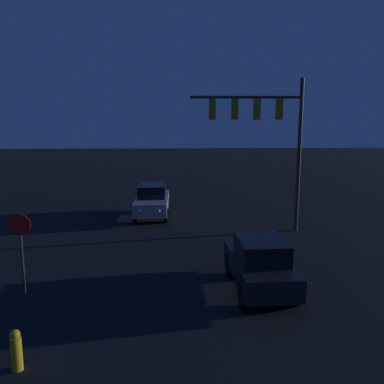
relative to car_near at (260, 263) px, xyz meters
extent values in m
cube|color=black|center=(0.00, 0.05, -0.14)|extent=(1.82, 3.97, 0.67)
cube|color=black|center=(0.01, -0.15, 0.51)|extent=(1.48, 1.90, 0.63)
cylinder|color=black|center=(-0.81, 1.22, -0.48)|extent=(0.21, 0.74, 0.74)
cylinder|color=black|center=(0.69, 1.29, -0.48)|extent=(0.21, 0.74, 0.74)
cylinder|color=black|center=(-0.70, -1.20, -0.48)|extent=(0.21, 0.74, 0.74)
cylinder|color=black|center=(0.81, -1.12, -0.48)|extent=(0.21, 0.74, 0.74)
sphere|color=#F9EFC6|center=(-0.55, 1.99, -0.08)|extent=(0.18, 0.18, 0.18)
sphere|color=#F9EFC6|center=(0.35, 2.03, -0.08)|extent=(0.18, 0.18, 0.18)
cube|color=#99999E|center=(-3.89, 9.36, -0.14)|extent=(1.66, 3.90, 0.67)
cube|color=black|center=(-3.89, 9.56, 0.51)|extent=(1.40, 1.84, 0.63)
cylinder|color=black|center=(-3.14, 8.15, -0.48)|extent=(0.19, 0.74, 0.74)
cylinder|color=black|center=(-4.65, 8.16, -0.48)|extent=(0.19, 0.74, 0.74)
cylinder|color=black|center=(-3.13, 10.57, -0.48)|extent=(0.19, 0.74, 0.74)
cylinder|color=black|center=(-4.63, 10.58, -0.48)|extent=(0.19, 0.74, 0.74)
sphere|color=#F9EFC6|center=(-3.45, 7.39, -0.08)|extent=(0.18, 0.18, 0.18)
sphere|color=#F9EFC6|center=(-4.35, 7.40, -0.08)|extent=(0.18, 0.18, 0.18)
cylinder|color=#2D2D2D|center=(2.90, 6.51, 2.57)|extent=(0.18, 0.18, 6.85)
cube|color=#2D2D2D|center=(0.45, 6.51, 5.18)|extent=(4.89, 0.12, 0.12)
cube|color=#A57F14|center=(1.92, 6.51, 4.67)|extent=(0.28, 0.28, 0.90)
cylinder|color=green|center=(1.92, 6.36, 4.87)|extent=(0.20, 0.02, 0.20)
cube|color=#A57F14|center=(0.94, 6.51, 4.67)|extent=(0.28, 0.28, 0.90)
cylinder|color=green|center=(0.94, 6.36, 4.87)|extent=(0.20, 0.02, 0.20)
cube|color=#A57F14|center=(-0.03, 6.51, 4.67)|extent=(0.28, 0.28, 0.90)
cylinder|color=green|center=(-0.03, 6.36, 4.87)|extent=(0.20, 0.02, 0.20)
cube|color=#A57F14|center=(-1.01, 6.51, 4.67)|extent=(0.28, 0.28, 0.90)
cylinder|color=green|center=(-1.01, 6.36, 4.87)|extent=(0.20, 0.02, 0.20)
cylinder|color=#2D2D2D|center=(-7.04, -0.43, 0.44)|extent=(0.07, 0.07, 2.58)
cylinder|color=red|center=(-7.04, -0.45, 1.41)|extent=(0.64, 0.03, 0.64)
cylinder|color=gold|center=(-5.96, -4.01, -0.48)|extent=(0.24, 0.24, 0.75)
sphere|color=gold|center=(-5.96, -4.01, -0.03)|extent=(0.22, 0.22, 0.22)
camera|label=1|loc=(-2.46, -12.41, 4.65)|focal=40.00mm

